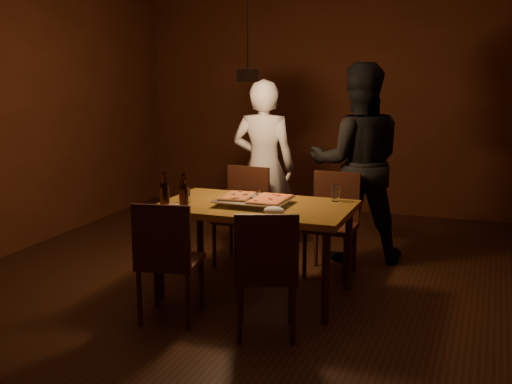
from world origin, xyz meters
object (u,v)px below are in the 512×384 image
(chair_far_right, at_px, (333,213))
(diner_white, at_px, (263,167))
(pizza_tray, at_px, (254,202))
(beer_bottle_a, at_px, (164,190))
(pendant_lamp, at_px, (248,74))
(chair_near_left, at_px, (167,251))
(diner_dark, at_px, (357,163))
(dining_table, at_px, (256,213))
(chair_far_left, at_px, (244,206))
(chair_near_right, at_px, (266,263))
(beer_bottle_b, at_px, (184,190))
(plate_slice, at_px, (170,208))

(chair_far_right, height_order, diner_white, diner_white)
(pizza_tray, distance_m, beer_bottle_a, 0.71)
(diner_white, bearing_deg, pendant_lamp, 96.70)
(chair_near_left, xyz_separation_m, diner_white, (0.03, 1.95, 0.31))
(beer_bottle_a, distance_m, diner_white, 1.57)
(pizza_tray, bearing_deg, chair_far_right, 61.76)
(beer_bottle_a, height_order, diner_dark, diner_dark)
(pizza_tray, bearing_deg, dining_table, 41.56)
(dining_table, distance_m, diner_dark, 1.39)
(chair_far_left, distance_m, chair_near_left, 1.54)
(chair_near_left, height_order, diner_white, diner_white)
(dining_table, distance_m, chair_near_right, 0.86)
(chair_far_right, distance_m, diner_dark, 0.61)
(chair_near_right, distance_m, beer_bottle_a, 1.13)
(beer_bottle_b, bearing_deg, pizza_tray, 31.22)
(chair_far_left, xyz_separation_m, pizza_tray, (0.41, -0.81, 0.24))
(pizza_tray, height_order, diner_white, diner_white)
(diner_white, bearing_deg, chair_far_left, 78.00)
(dining_table, height_order, pendant_lamp, pendant_lamp)
(chair_far_right, bearing_deg, plate_slice, 50.12)
(chair_far_left, bearing_deg, dining_table, 120.39)
(chair_far_right, xyz_separation_m, chair_near_right, (-0.08, -1.55, 0.00))
(dining_table, xyz_separation_m, beer_bottle_b, (-0.48, -0.30, 0.21))
(diner_white, distance_m, pendant_lamp, 1.34)
(chair_far_right, xyz_separation_m, pizza_tray, (-0.45, -0.80, 0.24))
(pizza_tray, bearing_deg, diner_white, 107.52)
(dining_table, distance_m, plate_slice, 0.68)
(chair_far_right, distance_m, diner_white, 0.96)
(dining_table, height_order, chair_far_left, chair_far_left)
(diner_dark, bearing_deg, pendant_lamp, 36.55)
(chair_near_left, bearing_deg, plate_slice, 103.80)
(beer_bottle_a, distance_m, beer_bottle_b, 0.15)
(chair_far_left, bearing_deg, diner_white, -93.72)
(dining_table, bearing_deg, pizza_tray, -139.47)
(chair_near_left, distance_m, plate_slice, 0.46)
(beer_bottle_a, distance_m, pendant_lamp, 1.15)
(diner_white, distance_m, diner_dark, 0.92)
(chair_near_left, distance_m, diner_dark, 2.24)
(diner_dark, bearing_deg, chair_near_left, 46.30)
(beer_bottle_b, bearing_deg, beer_bottle_a, -163.09)
(chair_near_right, relative_size, pizza_tray, 0.98)
(chair_near_right, height_order, plate_slice, chair_near_right)
(pizza_tray, bearing_deg, beer_bottle_a, -150.78)
(chair_near_left, relative_size, chair_near_right, 0.90)
(chair_near_left, height_order, pendant_lamp, pendant_lamp)
(chair_far_left, distance_m, chair_near_right, 1.74)
(chair_far_left, bearing_deg, beer_bottle_b, 89.22)
(dining_table, bearing_deg, diner_white, 107.18)
(dining_table, relative_size, diner_white, 0.88)
(pizza_tray, xyz_separation_m, beer_bottle_a, (-0.61, -0.33, 0.11))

